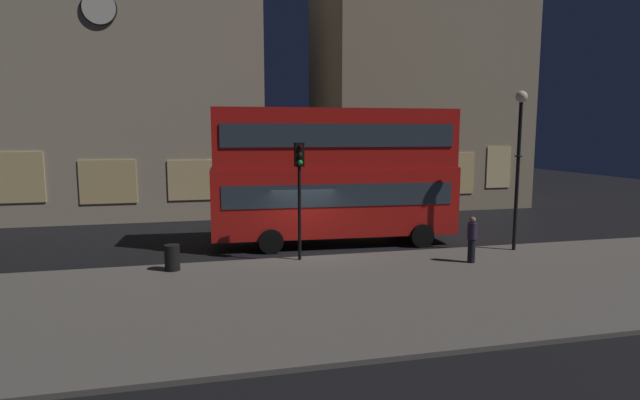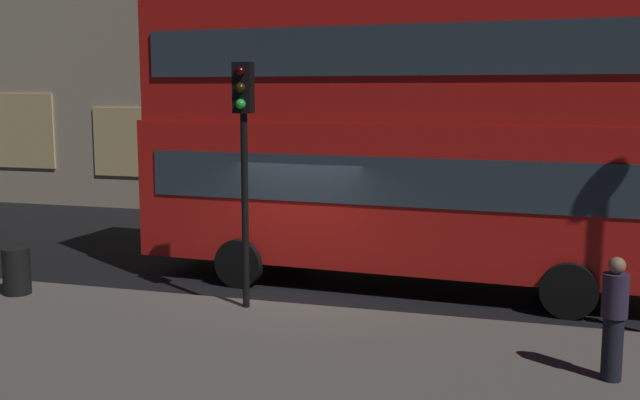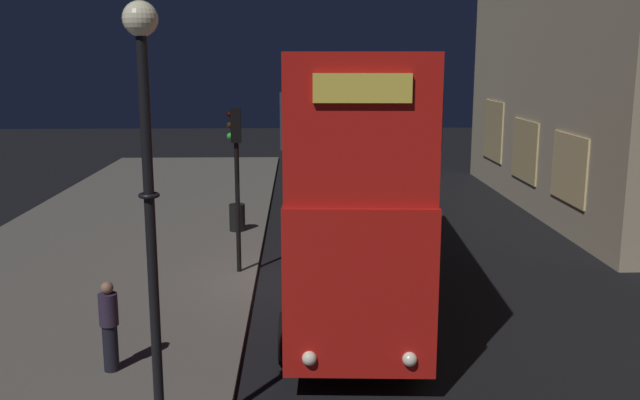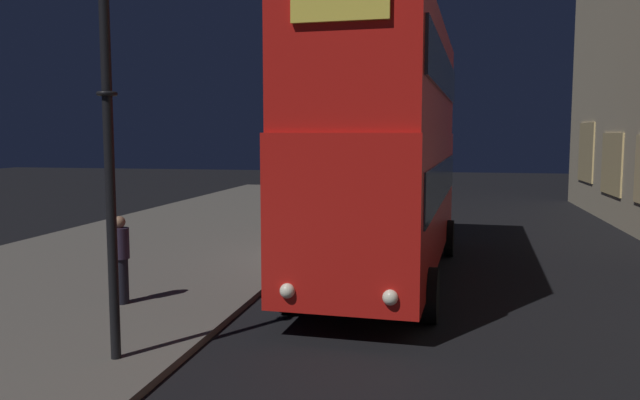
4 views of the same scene
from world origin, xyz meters
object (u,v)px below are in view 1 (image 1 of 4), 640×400
(double_decker_bus, at_px, (334,171))
(traffic_light_near_kerb, at_px, (299,177))
(street_lamp, at_px, (519,142))
(litter_bin, at_px, (172,258))
(pedestrian, at_px, (472,239))

(double_decker_bus, height_order, traffic_light_near_kerb, double_decker_bus)
(double_decker_bus, height_order, street_lamp, street_lamp)
(street_lamp, height_order, litter_bin, street_lamp)
(double_decker_bus, distance_m, pedestrian, 6.33)
(litter_bin, bearing_deg, street_lamp, 0.04)
(street_lamp, relative_size, litter_bin, 7.10)
(traffic_light_near_kerb, bearing_deg, double_decker_bus, 50.87)
(traffic_light_near_kerb, distance_m, litter_bin, 5.14)
(double_decker_bus, distance_m, litter_bin, 7.65)
(double_decker_bus, distance_m, traffic_light_near_kerb, 3.46)
(traffic_light_near_kerb, bearing_deg, litter_bin, -177.92)
(double_decker_bus, xyz_separation_m, pedestrian, (3.82, -4.56, -2.16))
(pedestrian, relative_size, litter_bin, 1.90)
(pedestrian, distance_m, litter_bin, 10.37)
(double_decker_bus, relative_size, traffic_light_near_kerb, 2.45)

